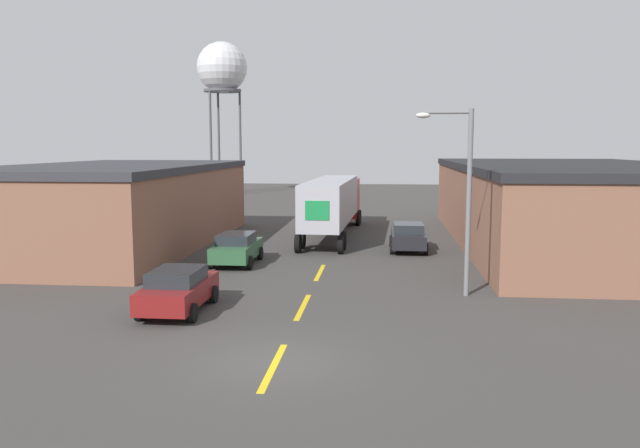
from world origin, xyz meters
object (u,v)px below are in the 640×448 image
semi_truck (334,201)px  water_tower (222,69)px  parked_car_left_far (237,248)px  parked_car_right_far (408,236)px  street_lamp (462,188)px  parked_car_left_near (178,289)px

semi_truck → water_tower: water_tower is taller
semi_truck → parked_car_left_far: semi_truck is taller
parked_car_right_far → street_lamp: 11.18m
parked_car_right_far → parked_car_left_far: (-8.71, -4.91, 0.00)m
parked_car_left_far → water_tower: size_ratio=0.23×
parked_car_left_far → water_tower: 48.66m
water_tower → street_lamp: (22.47, -50.52, -10.81)m
parked_car_left_near → water_tower: size_ratio=0.23×
parked_car_left_far → water_tower: bearing=105.1°
parked_car_left_near → parked_car_left_far: same height
semi_truck → street_lamp: bearing=-66.4°
parked_car_right_far → street_lamp: (1.61, -10.51, 3.44)m
parked_car_left_near → water_tower: water_tower is taller
water_tower → street_lamp: water_tower is taller
semi_truck → water_tower: 40.29m
semi_truck → parked_car_left_far: bearing=-109.3°
parked_car_left_far → parked_car_left_near: bearing=-90.0°
street_lamp → parked_car_right_far: bearing=98.7°
parked_car_right_far → parked_car_left_far: bearing=-150.6°
parked_car_left_near → parked_car_left_far: 9.07m
semi_truck → water_tower: bearing=117.3°
semi_truck → parked_car_left_near: 19.85m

